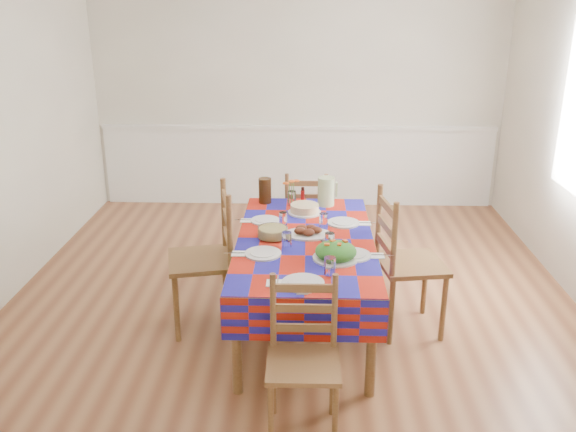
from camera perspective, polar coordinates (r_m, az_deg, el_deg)
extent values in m
cube|color=brown|center=(4.84, 0.30, -8.59)|extent=(4.50, 5.00, 0.04)
cube|color=beige|center=(6.83, 0.95, 12.05)|extent=(4.50, 0.04, 2.70)
cube|color=beige|center=(1.97, -1.78, -8.64)|extent=(4.50, 0.04, 2.70)
cube|color=white|center=(6.86, 0.92, 8.26)|extent=(4.41, 0.06, 0.04)
cube|color=white|center=(6.98, 0.90, 4.67)|extent=(4.41, 0.03, 0.90)
cylinder|color=brown|center=(3.72, -4.84, -12.06)|extent=(0.06, 0.06, 0.64)
cylinder|color=brown|center=(3.72, 7.83, -12.21)|extent=(0.06, 0.06, 0.64)
cylinder|color=brown|center=(5.17, -2.80, -2.47)|extent=(0.06, 0.06, 0.64)
cylinder|color=brown|center=(5.17, 6.13, -2.57)|extent=(0.06, 0.06, 0.64)
cube|color=brown|center=(4.27, 1.64, -2.46)|extent=(0.91, 1.73, 0.04)
cube|color=#A91B0E|center=(4.26, 1.64, -2.16)|extent=(0.95, 1.77, 0.01)
cube|color=#A91B0E|center=(4.34, -4.67, -3.80)|extent=(0.01, 1.77, 0.27)
cube|color=#A91B0E|center=(4.34, 7.92, -3.95)|extent=(0.01, 1.77, 0.27)
cube|color=#A91B0E|center=(3.52, 1.51, -9.74)|extent=(0.95, 0.01, 0.27)
cube|color=#A91B0E|center=(5.14, 1.70, 0.11)|extent=(0.95, 0.01, 0.27)
cylinder|color=silver|center=(3.60, 1.41, -6.28)|extent=(0.25, 0.25, 0.01)
cylinder|color=silver|center=(3.60, 1.41, -6.15)|extent=(0.18, 0.18, 0.01)
cylinder|color=white|center=(3.69, 3.94, -4.77)|extent=(0.07, 0.07, 0.12)
cube|color=white|center=(3.61, -1.30, -6.30)|extent=(0.09, 0.09, 0.01)
cube|color=silver|center=(3.61, -1.60, -6.22)|extent=(0.01, 0.16, 0.00)
cube|color=silver|center=(3.61, -1.00, -6.23)|extent=(0.01, 0.19, 0.00)
cylinder|color=silver|center=(4.00, -2.35, -3.53)|extent=(0.24, 0.24, 0.01)
cylinder|color=silver|center=(4.00, -2.36, -3.41)|extent=(0.17, 0.17, 0.01)
cylinder|color=white|center=(4.07, -0.11, -2.29)|extent=(0.07, 0.07, 0.12)
cube|color=white|center=(4.02, -4.65, -3.54)|extent=(0.09, 0.09, 0.01)
cube|color=silver|center=(4.02, -4.91, -3.48)|extent=(0.15, 0.01, 0.00)
cube|color=silver|center=(4.01, -4.40, -3.48)|extent=(0.18, 0.01, 0.00)
cylinder|color=silver|center=(4.58, -2.14, -0.41)|extent=(0.22, 0.22, 0.01)
cylinder|color=silver|center=(4.58, -2.14, -0.32)|extent=(0.15, 0.15, 0.00)
cylinder|color=white|center=(4.47, -0.46, -0.30)|extent=(0.06, 0.06, 0.11)
cube|color=white|center=(4.59, -3.96, -0.43)|extent=(0.08, 0.08, 0.00)
cube|color=silver|center=(4.59, -4.16, -0.38)|extent=(0.14, 0.01, 0.00)
cube|color=silver|center=(4.59, -3.76, -0.38)|extent=(0.16, 0.01, 0.00)
cylinder|color=silver|center=(4.00, 6.09, -3.64)|extent=(0.24, 0.24, 0.01)
cylinder|color=silver|center=(4.00, 6.10, -3.52)|extent=(0.17, 0.17, 0.01)
cylinder|color=white|center=(4.07, 3.91, -2.36)|extent=(0.07, 0.07, 0.11)
cube|color=white|center=(4.02, 8.36, -3.70)|extent=(0.09, 0.09, 0.01)
cube|color=silver|center=(4.01, 8.11, -3.64)|extent=(0.15, 0.01, 0.00)
cube|color=silver|center=(4.02, 8.61, -3.64)|extent=(0.18, 0.01, 0.00)
cylinder|color=silver|center=(4.55, 5.20, -0.63)|extent=(0.24, 0.24, 0.01)
cylinder|color=silver|center=(4.54, 5.21, -0.53)|extent=(0.17, 0.17, 0.01)
cylinder|color=white|center=(4.42, 3.35, -0.47)|extent=(0.07, 0.07, 0.12)
cube|color=white|center=(4.56, 7.20, -0.70)|extent=(0.09, 0.09, 0.01)
cube|color=silver|center=(4.56, 6.98, -0.64)|extent=(0.15, 0.01, 0.00)
cube|color=silver|center=(4.56, 7.42, -0.65)|extent=(0.18, 0.01, 0.00)
ellipsoid|color=silver|center=(4.31, 1.85, -1.72)|extent=(0.33, 0.24, 0.02)
ellipsoid|color=black|center=(4.30, 2.64, -1.33)|extent=(0.09, 0.07, 0.05)
ellipsoid|color=black|center=(4.34, 2.14, -1.12)|extent=(0.09, 0.07, 0.05)
ellipsoid|color=black|center=(4.33, 1.28, -1.17)|extent=(0.09, 0.07, 0.05)
ellipsoid|color=black|center=(4.28, 1.15, -1.40)|extent=(0.09, 0.07, 0.05)
ellipsoid|color=black|center=(4.26, 1.92, -1.53)|extent=(0.09, 0.07, 0.05)
cylinder|color=silver|center=(3.94, 4.48, -3.93)|extent=(0.30, 0.30, 0.01)
ellipsoid|color=#174912|center=(3.93, 4.50, -3.31)|extent=(0.27, 0.27, 0.12)
cube|color=#E55913|center=(3.87, 3.66, -2.66)|extent=(0.03, 0.02, 0.01)
cube|color=#E55913|center=(3.93, 4.22, -2.34)|extent=(0.04, 0.04, 0.01)
cube|color=#E55913|center=(3.88, 4.83, -2.68)|extent=(0.03, 0.04, 0.01)
cube|color=#E55913|center=(3.93, 5.37, -2.35)|extent=(0.04, 0.04, 0.01)
cylinder|color=white|center=(4.26, -1.44, -1.56)|extent=(0.21, 0.21, 0.08)
cylinder|color=#F1DB7F|center=(4.26, -1.44, -1.54)|extent=(0.19, 0.19, 0.06)
cylinder|color=silver|center=(4.75, 1.56, 0.35)|extent=(0.26, 0.26, 0.01)
cylinder|color=tan|center=(4.74, 1.56, 0.75)|extent=(0.22, 0.22, 0.06)
cube|color=black|center=(4.16, 3.55, -2.61)|extent=(0.12, 0.28, 0.01)
cube|color=black|center=(4.18, 4.21, -2.51)|extent=(0.06, 0.29, 0.01)
cylinder|color=white|center=(4.92, 0.36, 1.69)|extent=(0.07, 0.07, 0.12)
cylinder|color=#407E2A|center=(4.90, 0.14, 2.18)|extent=(0.01, 0.01, 0.16)
ellipsoid|color=#E55913|center=(4.88, -0.20, 3.09)|extent=(0.05, 0.05, 0.02)
cylinder|color=#407E2A|center=(4.91, 0.53, 2.21)|extent=(0.01, 0.01, 0.16)
ellipsoid|color=#E55913|center=(4.90, 0.80, 3.32)|extent=(0.05, 0.05, 0.02)
cylinder|color=#407E2A|center=(4.89, 0.36, 2.12)|extent=(0.01, 0.01, 0.16)
ellipsoid|color=#E55913|center=(4.84, 0.35, 3.29)|extent=(0.05, 0.05, 0.02)
cylinder|color=#B50F0E|center=(4.96, 1.38, 1.96)|extent=(0.03, 0.03, 0.14)
cylinder|color=#A7C087|center=(4.90, 3.59, 2.32)|extent=(0.14, 0.14, 0.23)
cylinder|color=black|center=(4.96, -2.17, 2.40)|extent=(0.10, 0.10, 0.21)
cube|color=silver|center=(3.49, 1.35, -7.20)|extent=(0.07, 0.02, 0.01)
cylinder|color=brown|center=(3.36, -1.62, -18.40)|extent=(0.03, 0.03, 0.42)
cylinder|color=brown|center=(3.36, 4.45, -18.44)|extent=(0.03, 0.03, 0.42)
cylinder|color=brown|center=(3.61, -1.36, -15.26)|extent=(0.03, 0.03, 0.42)
cylinder|color=brown|center=(3.61, 4.19, -15.30)|extent=(0.03, 0.03, 0.42)
cube|color=brown|center=(3.35, 1.45, -13.73)|extent=(0.40, 0.38, 0.03)
cylinder|color=brown|center=(3.38, -1.41, -9.01)|extent=(0.03, 0.03, 0.47)
cylinder|color=brown|center=(3.38, 4.37, -9.05)|extent=(0.03, 0.03, 0.47)
cube|color=brown|center=(3.42, 1.47, -10.41)|extent=(0.34, 0.02, 0.05)
cube|color=brown|center=(3.36, 1.49, -8.62)|extent=(0.34, 0.02, 0.05)
cube|color=brown|center=(3.31, 1.51, -6.77)|extent=(0.34, 0.02, 0.05)
cylinder|color=brown|center=(5.66, 3.36, -1.67)|extent=(0.03, 0.03, 0.41)
cylinder|color=brown|center=(5.66, 0.01, -1.64)|extent=(0.03, 0.03, 0.41)
cylinder|color=brown|center=(5.37, 3.44, -2.91)|extent=(0.03, 0.03, 0.41)
cylinder|color=brown|center=(5.37, -0.10, -2.87)|extent=(0.03, 0.03, 0.41)
cube|color=brown|center=(5.44, 1.70, -0.10)|extent=(0.39, 0.37, 0.03)
cylinder|color=brown|center=(5.21, 3.54, 1.49)|extent=(0.03, 0.03, 0.46)
cylinder|color=brown|center=(5.21, -0.11, 1.53)|extent=(0.03, 0.03, 0.46)
cube|color=brown|center=(5.24, 1.71, 0.56)|extent=(0.33, 0.02, 0.05)
cube|color=brown|center=(5.20, 1.72, 1.80)|extent=(0.33, 0.02, 0.05)
cube|color=brown|center=(5.16, 1.73, 3.06)|extent=(0.33, 0.02, 0.05)
cylinder|color=brown|center=(4.68, -10.51, -6.26)|extent=(0.04, 0.04, 0.50)
cylinder|color=brown|center=(4.33, -10.40, -8.56)|extent=(0.04, 0.04, 0.50)
cylinder|color=brown|center=(4.70, -5.90, -5.94)|extent=(0.04, 0.04, 0.50)
cylinder|color=brown|center=(4.34, -5.38, -8.20)|extent=(0.04, 0.04, 0.50)
cube|color=brown|center=(4.39, -8.22, -4.11)|extent=(0.54, 0.55, 0.03)
cylinder|color=brown|center=(4.49, -5.99, 0.12)|extent=(0.04, 0.04, 0.55)
cylinder|color=brown|center=(4.12, -5.46, -1.73)|extent=(0.04, 0.04, 0.55)
cube|color=brown|center=(4.35, -5.69, -2.13)|extent=(0.11, 0.39, 0.06)
cube|color=brown|center=(4.30, -5.76, -0.35)|extent=(0.11, 0.39, 0.06)
cube|color=brown|center=(4.25, -5.82, 1.48)|extent=(0.11, 0.39, 0.06)
cylinder|color=brown|center=(4.40, 14.34, -8.42)|extent=(0.04, 0.04, 0.49)
cylinder|color=brown|center=(4.73, 12.67, -6.19)|extent=(0.04, 0.04, 0.49)
cylinder|color=brown|center=(4.29, 9.63, -8.85)|extent=(0.04, 0.04, 0.49)
cylinder|color=brown|center=(4.62, 8.28, -6.53)|extent=(0.04, 0.04, 0.49)
cube|color=brown|center=(4.39, 11.46, -4.41)|extent=(0.50, 0.52, 0.03)
cylinder|color=brown|center=(4.06, 9.90, -2.41)|extent=(0.04, 0.04, 0.55)
cylinder|color=brown|center=(4.41, 8.48, -0.47)|extent=(0.04, 0.04, 0.55)
cube|color=brown|center=(4.28, 9.08, -2.77)|extent=(0.08, 0.39, 0.05)
cube|color=brown|center=(4.23, 9.18, -0.98)|extent=(0.08, 0.39, 0.05)
cube|color=brown|center=(4.18, 9.29, 0.84)|extent=(0.08, 0.39, 0.05)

